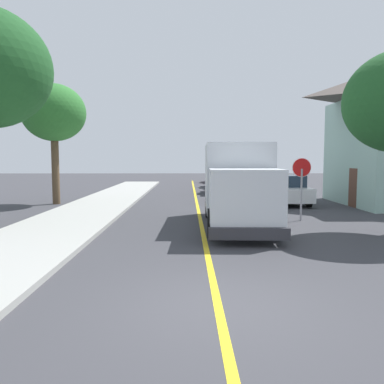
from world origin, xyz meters
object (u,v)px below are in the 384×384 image
parked_car_mid (219,183)px  stop_sign (302,177)px  parked_car_far (217,179)px  parked_van_across (287,190)px  box_truck (237,181)px  parked_car_near (235,189)px  parked_car_furthest (215,175)px  street_tree_down_block (54,113)px

parked_car_mid → stop_sign: bearing=-79.2°
parked_car_far → parked_van_across: size_ratio=1.00×
parked_car_mid → stop_sign: (2.41, -12.60, 1.06)m
box_truck → parked_car_far: bearing=87.8°
parked_car_near → parked_car_far: bearing=90.7°
parked_car_far → stop_sign: bearing=-83.4°
parked_car_near → parked_van_across: same height
box_truck → stop_sign: box_truck is taller
parked_car_near → parked_car_furthest: same height
box_truck → street_tree_down_block: bearing=143.5°
parked_car_furthest → stop_sign: size_ratio=1.68×
parked_car_near → parked_car_mid: 5.92m
parked_car_far → parked_car_furthest: 7.13m
box_truck → parked_car_furthest: bearing=87.8°
parked_van_across → stop_sign: size_ratio=1.68×
street_tree_down_block → box_truck: bearing=-36.5°
parked_car_furthest → street_tree_down_block: street_tree_down_block is taller
box_truck → parked_van_across: 7.86m
parked_car_mid → street_tree_down_block: (-9.99, -6.60, 4.38)m
parked_car_mid → parked_car_near: bearing=-85.8°
parked_car_near → parked_van_across: (2.92, -0.95, 0.00)m
box_truck → parked_car_far: size_ratio=1.62×
parked_van_across → street_tree_down_block: (-13.35, 0.25, 4.38)m
parked_car_furthest → parked_van_across: (2.78, -19.58, 0.00)m
parked_car_mid → parked_car_furthest: bearing=87.4°
box_truck → street_tree_down_block: size_ratio=1.06×
stop_sign → parked_car_far: bearing=96.6°
parked_car_near → parked_car_furthest: 18.63m
parked_car_mid → street_tree_down_block: size_ratio=0.65×
parked_car_near → stop_sign: size_ratio=1.69×
parked_van_across → parked_car_near: bearing=162.0°
box_truck → stop_sign: size_ratio=2.74×
box_truck → parked_car_furthest: box_truck is taller
parked_car_furthest → stop_sign: bearing=-85.8°
parked_car_near → parked_car_furthest: size_ratio=1.01×
stop_sign → street_tree_down_block: street_tree_down_block is taller
street_tree_down_block → parked_car_furthest: bearing=61.3°
parked_car_far → parked_van_across: 12.82m
parked_van_across → stop_sign: bearing=-99.3°
stop_sign → parked_car_mid: bearing=100.8°
parked_car_near → parked_car_furthest: (0.14, 18.63, 0.00)m
parked_car_mid → parked_car_far: 5.61m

